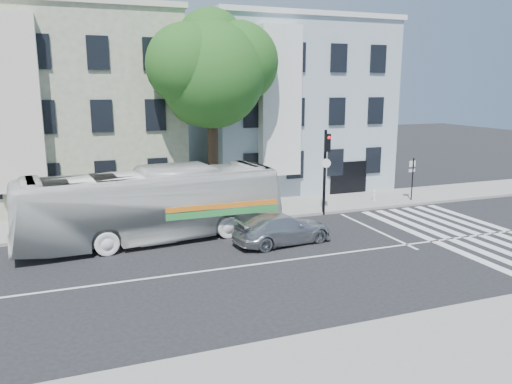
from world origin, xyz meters
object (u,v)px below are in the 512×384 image
bus (152,205)px  sedan (283,229)px  traffic_signal (326,161)px  fire_hydrant (374,195)px

bus → sedan: size_ratio=2.61×
traffic_signal → fire_hydrant: (4.25, 1.60, -2.53)m
sedan → traffic_signal: (4.15, 3.77, 2.34)m
sedan → traffic_signal: bearing=-54.4°
bus → fire_hydrant: (13.75, 2.89, -1.19)m
traffic_signal → fire_hydrant: size_ratio=7.12×
bus → traffic_signal: (9.50, 1.28, 1.34)m
sedan → fire_hydrant: 9.97m
fire_hydrant → sedan: bearing=-147.3°
sedan → fire_hydrant: (8.39, 5.38, -0.18)m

